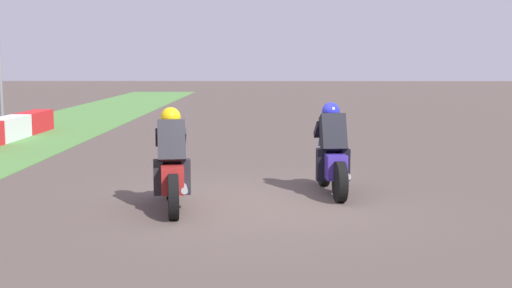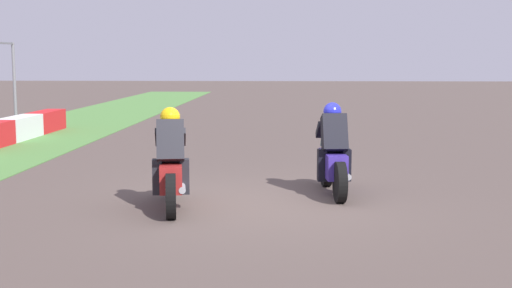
% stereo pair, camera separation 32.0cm
% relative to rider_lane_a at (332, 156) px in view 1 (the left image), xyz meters
% --- Properties ---
extents(ground_plane, '(120.00, 120.00, 0.00)m').
position_rel_rider_lane_a_xyz_m(ground_plane, '(-0.81, 1.23, -0.62)').
color(ground_plane, '#50433D').
extents(rider_lane_a, '(2.04, 0.56, 1.51)m').
position_rel_rider_lane_a_xyz_m(rider_lane_a, '(0.00, 0.00, 0.00)').
color(rider_lane_a, black).
rests_on(rider_lane_a, ground_plane).
extents(rider_lane_b, '(2.03, 0.61, 1.51)m').
position_rel_rider_lane_a_xyz_m(rider_lane_b, '(-1.21, 2.48, 0.00)').
color(rider_lane_b, black).
rests_on(rider_lane_b, ground_plane).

